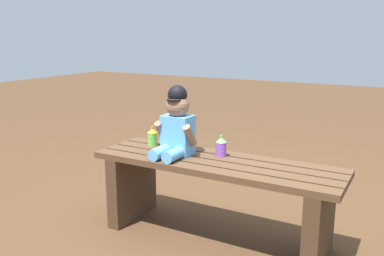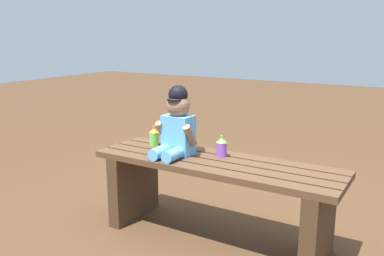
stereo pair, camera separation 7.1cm
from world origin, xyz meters
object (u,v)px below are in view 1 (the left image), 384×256
object	(u,v)px
child_figure	(176,125)
sippy_cup_left	(152,136)
park_bench	(215,187)
sippy_cup_right	(221,146)

from	to	relation	value
child_figure	sippy_cup_left	world-z (taller)	child_figure
park_bench	child_figure	world-z (taller)	child_figure
park_bench	sippy_cup_left	distance (m)	0.54
child_figure	sippy_cup_right	world-z (taller)	child_figure
park_bench	child_figure	distance (m)	0.42
park_bench	child_figure	size ratio (longest dim) A/B	3.48
sippy_cup_left	park_bench	bearing A→B (deg)	-10.13
sippy_cup_right	child_figure	bearing A→B (deg)	-157.19
sippy_cup_left	sippy_cup_right	world-z (taller)	same
child_figure	sippy_cup_right	size ratio (longest dim) A/B	3.26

